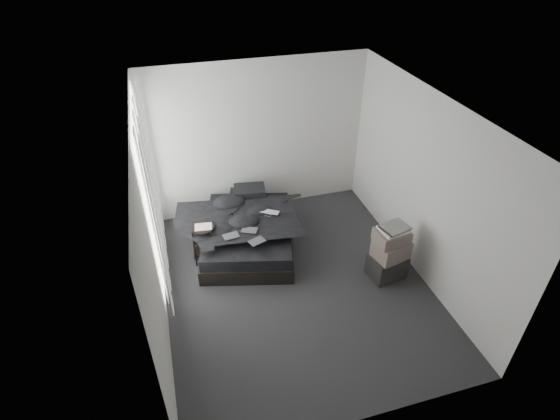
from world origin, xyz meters
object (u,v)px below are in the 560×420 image
object	(u,v)px
side_stand	(205,244)
bed	(249,240)
box_lower	(387,266)
laptop	(269,210)

from	to	relation	value
side_stand	bed	bearing A→B (deg)	13.08
side_stand	box_lower	world-z (taller)	side_stand
bed	side_stand	distance (m)	0.73
bed	side_stand	size ratio (longest dim) A/B	2.81
laptop	side_stand	xyz separation A→B (m)	(-1.02, -0.12, -0.33)
bed	box_lower	world-z (taller)	box_lower
bed	side_stand	world-z (taller)	side_stand
bed	side_stand	bearing A→B (deg)	-152.51
laptop	box_lower	distance (m)	1.91
bed	laptop	size ratio (longest dim) A/B	6.24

